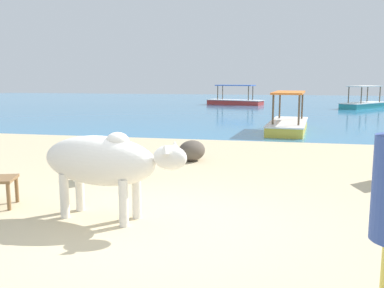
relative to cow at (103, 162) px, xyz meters
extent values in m
cube|color=#CCB78E|center=(0.74, -0.22, -0.73)|extent=(18.00, 14.00, 0.04)
cube|color=teal|center=(0.74, 21.78, -0.75)|extent=(60.00, 36.00, 0.03)
cylinder|color=silver|center=(0.38, 0.09, -0.43)|extent=(0.11, 0.11, 0.55)
cylinder|color=silver|center=(0.33, -0.21, -0.43)|extent=(0.11, 0.11, 0.55)
cylinder|color=silver|center=(-0.44, 0.23, -0.43)|extent=(0.11, 0.11, 0.55)
cylinder|color=silver|center=(-0.49, -0.08, -0.43)|extent=(0.11, 0.11, 0.55)
ellipsoid|color=silver|center=(-0.05, 0.01, 0.01)|extent=(1.58, 0.80, 0.60)
ellipsoid|color=silver|center=(0.87, -0.14, 0.11)|extent=(0.44, 0.30, 0.28)
cone|color=silver|center=(0.89, 0.00, 0.23)|extent=(0.12, 0.12, 0.10)
cone|color=silver|center=(0.85, -0.28, 0.23)|extent=(0.12, 0.12, 0.10)
ellipsoid|color=silver|center=(0.21, -0.03, 0.27)|extent=(0.32, 0.28, 0.20)
cylinder|color=brown|center=(-1.46, 0.38, -0.53)|extent=(0.05, 0.05, 0.36)
cylinder|color=brown|center=(-1.35, 0.04, -0.53)|extent=(0.05, 0.05, 0.36)
cylinder|color=brown|center=(-0.58, 2.48, -0.64)|extent=(0.04, 0.04, 0.14)
cylinder|color=brown|center=(-0.22, 2.11, -0.64)|extent=(0.04, 0.04, 0.14)
cylinder|color=brown|center=(-0.88, 2.19, -0.54)|extent=(0.04, 0.04, 0.34)
cylinder|color=brown|center=(-0.51, 1.82, -0.54)|extent=(0.04, 0.04, 0.34)
cube|color=#339356|center=(-0.55, 2.15, -0.47)|extent=(0.67, 0.67, 0.21)
cube|color=#339356|center=(-0.77, 1.93, -0.14)|extent=(0.70, 0.70, 0.23)
ellipsoid|color=brown|center=(0.30, 3.75, -0.49)|extent=(0.73, 0.78, 0.43)
cube|color=#C63833|center=(-0.88, 22.98, -0.59)|extent=(3.76, 2.10, 0.28)
cube|color=white|center=(-0.88, 22.98, -0.43)|extent=(3.85, 2.18, 0.04)
cylinder|color=brown|center=(0.27, 23.03, 0.02)|extent=(0.06, 0.06, 0.95)
cylinder|color=brown|center=(0.04, 22.29, 0.02)|extent=(0.06, 0.06, 0.95)
cylinder|color=brown|center=(-1.80, 23.66, 0.02)|extent=(0.06, 0.06, 0.95)
cylinder|color=brown|center=(-2.02, 22.92, 0.02)|extent=(0.06, 0.06, 0.95)
cube|color=#3D66C6|center=(-0.88, 22.98, 0.53)|extent=(2.68, 1.63, 0.06)
cube|color=gold|center=(2.32, 9.44, -0.59)|extent=(1.42, 3.68, 0.28)
cube|color=white|center=(2.32, 9.44, -0.43)|extent=(1.48, 3.76, 0.04)
cylinder|color=brown|center=(2.04, 10.55, 0.02)|extent=(0.06, 0.06, 0.95)
cylinder|color=brown|center=(2.80, 10.48, 0.02)|extent=(0.06, 0.06, 0.95)
cylinder|color=brown|center=(1.85, 8.40, 0.02)|extent=(0.06, 0.06, 0.95)
cylinder|color=brown|center=(2.61, 8.33, 0.02)|extent=(0.06, 0.06, 0.95)
cube|color=orange|center=(2.32, 9.44, 0.53)|extent=(1.15, 2.59, 0.06)
cube|color=teal|center=(6.84, 21.45, -0.59)|extent=(3.09, 3.51, 0.28)
cube|color=white|center=(6.84, 21.45, -0.43)|extent=(3.18, 3.60, 0.04)
cylinder|color=brown|center=(7.20, 22.53, 0.02)|extent=(0.06, 0.06, 0.95)
cylinder|color=brown|center=(7.81, 22.06, 0.02)|extent=(0.06, 0.06, 0.95)
cylinder|color=brown|center=(5.87, 20.83, 0.02)|extent=(0.06, 0.06, 0.95)
cylinder|color=brown|center=(6.47, 20.36, 0.02)|extent=(0.06, 0.06, 0.95)
cube|color=silver|center=(6.84, 21.45, 0.53)|extent=(2.29, 2.56, 0.06)
camera|label=1|loc=(2.06, -4.59, 0.99)|focal=39.12mm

